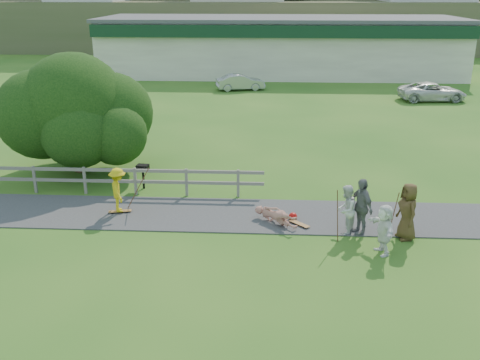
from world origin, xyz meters
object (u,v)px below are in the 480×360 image
at_px(skater_fallen, 276,216).
at_px(spectator_d, 384,229).
at_px(car_white, 432,92).
at_px(bbq, 143,177).
at_px(car_silver, 240,82).
at_px(spectator_a, 346,210).
at_px(tree, 77,128).
at_px(skater_rider, 118,193).
at_px(spectator_b, 361,206).
at_px(spectator_c, 408,211).

relative_size(skater_fallen, spectator_d, 1.09).
height_order(skater_fallen, car_white, car_white).
bearing_deg(bbq, car_silver, 90.25).
relative_size(spectator_a, car_white, 0.36).
distance_m(spectator_d, tree, 13.80).
bearing_deg(tree, bbq, -31.48).
bearing_deg(bbq, skater_rider, -89.09).
relative_size(car_silver, tree, 0.52).
height_order(spectator_b, bbq, spectator_b).
distance_m(spectator_a, spectator_d, 1.66).
relative_size(spectator_a, spectator_d, 1.05).
bearing_deg(car_white, skater_rider, 136.10).
xyz_separation_m(skater_fallen, car_silver, (-2.60, 25.22, 0.31)).
bearing_deg(spectator_a, car_silver, -143.62).
height_order(spectator_d, car_white, spectator_d).
height_order(skater_fallen, spectator_a, spectator_a).
height_order(skater_rider, car_white, skater_rider).
bearing_deg(tree, spectator_c, -25.39).
distance_m(skater_fallen, spectator_d, 3.78).
distance_m(car_silver, bbq, 22.19).
height_order(skater_rider, spectator_c, spectator_c).
xyz_separation_m(spectator_c, bbq, (-9.46, 4.04, -0.44)).
relative_size(spectator_a, car_silver, 0.44).
bearing_deg(car_silver, car_white, -118.32).
distance_m(skater_fallen, spectator_a, 2.39).
height_order(skater_fallen, spectator_c, spectator_c).
relative_size(skater_fallen, spectator_c, 0.91).
xyz_separation_m(car_silver, bbq, (-2.69, -22.03, -0.12)).
bearing_deg(spectator_a, spectator_c, 107.26).
bearing_deg(bbq, skater_fallen, -23.89).
relative_size(skater_rider, spectator_c, 0.85).
relative_size(skater_rider, skater_fallen, 0.93).
bearing_deg(skater_rider, tree, 12.23).
bearing_deg(spectator_b, skater_rider, -123.86).
relative_size(spectator_b, bbq, 1.91).
bearing_deg(spectator_c, tree, -130.09).
height_order(car_silver, bbq, car_silver).
bearing_deg(spectator_d, skater_fallen, -133.69).
bearing_deg(skater_fallen, car_white, 14.86).
bearing_deg(skater_fallen, spectator_c, -59.32).
height_order(car_white, tree, tree).
distance_m(skater_rider, car_white, 27.09).
height_order(skater_fallen, car_silver, car_silver).
height_order(skater_rider, car_silver, skater_rider).
height_order(spectator_a, bbq, spectator_a).
height_order(spectator_d, bbq, spectator_d).
distance_m(spectator_a, spectator_b, 0.49).
bearing_deg(spectator_b, car_silver, 165.86).
distance_m(spectator_a, car_white, 24.15).
bearing_deg(spectator_a, bbq, -90.75).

